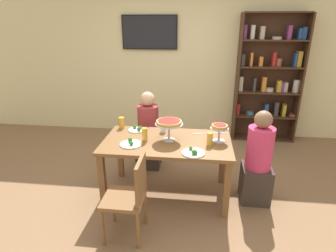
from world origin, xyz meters
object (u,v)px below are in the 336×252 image
object	(u,v)px
chair_near_left	(130,194)
dining_table	(167,148)
beer_glass_amber_spare	(122,123)
beer_glass_amber_short	(145,135)
beer_glass_amber_tall	(210,139)
television	(150,32)
diner_head_east	(258,164)
salad_plate_spare	(131,144)
salad_plate_far_diner	(137,129)
cutlery_fork_near	(199,134)
bookshelf	(269,78)
deep_dish_pizza_stand	(169,124)
diner_far_left	(149,136)
personal_pizza_stand	(220,129)
cutlery_knife_near	(220,133)
salad_plate_near_diner	(193,152)
water_glass_clear_near	(163,128)

from	to	relation	value
chair_near_left	dining_table	bearing A→B (deg)	-19.72
beer_glass_amber_spare	beer_glass_amber_short	bearing A→B (deg)	-45.74
beer_glass_amber_tall	television	bearing A→B (deg)	116.01
diner_head_east	salad_plate_spare	size ratio (longest dim) A/B	4.50
television	beer_glass_amber_spare	distance (m)	2.05
dining_table	television	bearing A→B (deg)	104.98
salad_plate_far_diner	cutlery_fork_near	size ratio (longest dim) A/B	1.19
bookshelf	salad_plate_spare	bearing A→B (deg)	-131.96
dining_table	diner_head_east	xyz separation A→B (m)	(1.08, 0.01, -0.15)
cutlery_fork_near	dining_table	bearing A→B (deg)	19.79
diner_head_east	beer_glass_amber_short	bearing A→B (deg)	2.18
bookshelf	beer_glass_amber_short	world-z (taller)	bookshelf
deep_dish_pizza_stand	television	bearing A→B (deg)	105.64
cutlery_fork_near	diner_far_left	bearing A→B (deg)	-46.30
dining_table	deep_dish_pizza_stand	bearing A→B (deg)	36.93
salad_plate_spare	cutlery_fork_near	size ratio (longest dim) A/B	1.42
personal_pizza_stand	cutlery_fork_near	bearing A→B (deg)	138.04
personal_pizza_stand	diner_head_east	bearing A→B (deg)	-5.30
dining_table	diner_head_east	bearing A→B (deg)	0.53
dining_table	salad_plate_spare	distance (m)	0.44
diner_far_left	cutlery_fork_near	distance (m)	0.90
diner_far_left	cutlery_knife_near	distance (m)	1.10
diner_head_east	deep_dish_pizza_stand	distance (m)	1.15
salad_plate_near_diner	water_glass_clear_near	world-z (taller)	water_glass_clear_near
chair_near_left	beer_glass_amber_spare	size ratio (longest dim) A/B	5.97
cutlery_knife_near	diner_far_left	bearing A→B (deg)	-35.46
diner_far_left	personal_pizza_stand	distance (m)	1.24
bookshelf	salad_plate_near_diner	xyz separation A→B (m)	(-1.23, -2.32, -0.38)
deep_dish_pizza_stand	beer_glass_amber_short	bearing A→B (deg)	-168.54
deep_dish_pizza_stand	cutlery_knife_near	size ratio (longest dim) A/B	1.82
bookshelf	chair_near_left	distance (m)	3.38
chair_near_left	bookshelf	bearing A→B (deg)	-33.39
television	beer_glass_amber_tall	world-z (taller)	television
dining_table	water_glass_clear_near	distance (m)	0.31
salad_plate_far_diner	cutlery_fork_near	xyz separation A→B (m)	(0.80, -0.02, -0.01)
salad_plate_far_diner	salad_plate_spare	world-z (taller)	same
salad_plate_near_diner	diner_far_left	bearing A→B (deg)	123.87
dining_table	diner_far_left	world-z (taller)	diner_far_left
chair_near_left	beer_glass_amber_short	size ratio (longest dim) A/B	5.23
personal_pizza_stand	beer_glass_amber_short	world-z (taller)	personal_pizza_stand
television	bookshelf	bearing A→B (deg)	-2.53
beer_glass_amber_tall	beer_glass_amber_spare	world-z (taller)	beer_glass_amber_tall
salad_plate_near_diner	salad_plate_far_diner	bearing A→B (deg)	141.69
deep_dish_pizza_stand	salad_plate_near_diner	distance (m)	0.48
television	salad_plate_near_diner	world-z (taller)	television
chair_near_left	television	bearing A→B (deg)	5.84
bookshelf	television	distance (m)	2.25
bookshelf	diner_far_left	xyz separation A→B (m)	(-1.91, -1.31, -0.64)
television	beer_glass_amber_spare	world-z (taller)	television
bookshelf	diner_far_left	distance (m)	2.40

